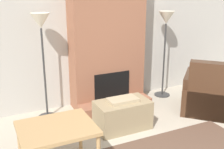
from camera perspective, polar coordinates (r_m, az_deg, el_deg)
name	(u,v)px	position (r m, az deg, el deg)	size (l,w,h in m)	color
wall_back	(102,28)	(4.89, -2.09, 9.34)	(6.90, 0.06, 2.60)	#BCB7AD
fireplace	(107,34)	(4.68, -0.93, 8.28)	(1.26, 0.67, 2.60)	#935B42
ottoman	(123,114)	(4.11, 2.15, -8.10)	(0.78, 0.45, 0.47)	#998460
armchair	(212,95)	(4.87, 19.58, -4.01)	(1.25, 1.25, 0.91)	#422819
side_table	(57,132)	(3.15, -11.17, -11.32)	(0.81, 0.67, 0.56)	tan
floor_lamp_left	(41,32)	(4.23, -14.17, 8.37)	(0.29, 0.29, 1.63)	#333333
floor_lamp_right	(166,26)	(5.14, 10.90, 9.59)	(0.29, 0.29, 1.58)	#333333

